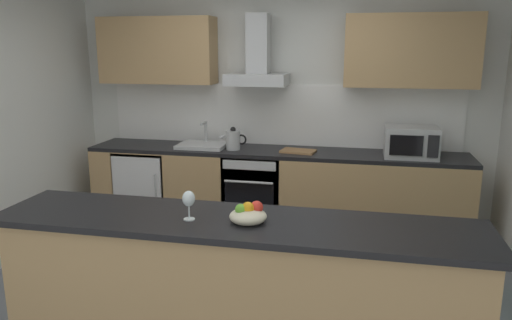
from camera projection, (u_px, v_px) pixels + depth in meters
name	position (u px, v px, depth m)	size (l,w,h in m)	color
ground	(237.00, 307.00, 3.78)	(5.47, 4.85, 0.02)	slate
wall_back	(281.00, 108.00, 5.38)	(5.47, 0.12, 2.60)	silver
backsplash_tile	(279.00, 115.00, 5.32)	(3.80, 0.02, 0.66)	white
counter_back	(274.00, 192.00, 5.20)	(3.94, 0.60, 0.90)	tan
counter_island	(236.00, 292.00, 3.01)	(2.95, 0.64, 0.95)	tan
upper_cabinets	(278.00, 51.00, 5.02)	(3.88, 0.32, 0.70)	tan
oven	(255.00, 190.00, 5.22)	(0.60, 0.62, 0.80)	slate
refrigerator	(148.00, 187.00, 5.47)	(0.58, 0.60, 0.85)	white
microwave	(411.00, 142.00, 4.74)	(0.50, 0.38, 0.30)	#B7BABC
sink	(203.00, 145.00, 5.24)	(0.50, 0.40, 0.26)	silver
kettle	(233.00, 140.00, 5.11)	(0.29, 0.15, 0.24)	#B7BABC
range_hood	(258.00, 63.00, 5.04)	(0.62, 0.45, 0.72)	#B7BABC
wine_glass	(189.00, 200.00, 2.88)	(0.08, 0.08, 0.18)	silver
fruit_bowl	(248.00, 215.00, 2.86)	(0.22, 0.22, 0.13)	beige
chopping_board	(298.00, 151.00, 5.00)	(0.34, 0.22, 0.02)	#9E7247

